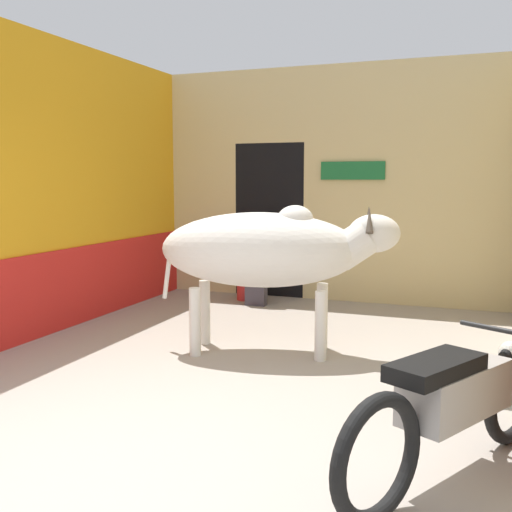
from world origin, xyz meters
name	(u,v)px	position (x,y,z in m)	size (l,w,h in m)	color
ground_plane	(120,461)	(0.00, 0.00, 0.00)	(30.00, 30.00, 0.00)	#9E9389
wall_left_shopfront	(55,191)	(-2.48, 2.57, 1.55)	(0.25, 5.16, 3.20)	orange
wall_back_with_doorway	(311,198)	(-0.32, 5.42, 1.41)	(4.79, 0.93, 3.20)	#D1BC84
cow	(269,250)	(0.07, 2.46, 1.00)	(2.33, 1.16, 1.44)	silver
motorcycle_near	(455,402)	(1.87, 0.49, 0.44)	(1.04, 1.83, 0.77)	black
shopkeeper_seated	(259,259)	(-0.81, 4.58, 0.61)	(0.39, 0.33, 1.15)	#3D3842
plastic_stool	(245,283)	(-1.08, 4.75, 0.23)	(0.34, 0.34, 0.44)	red
crate	(475,378)	(1.97, 1.89, 0.14)	(0.44, 0.32, 0.28)	teal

